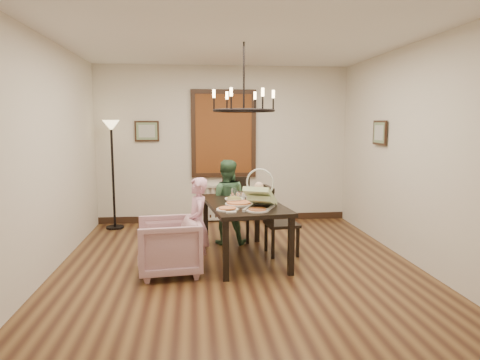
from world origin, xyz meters
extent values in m
cube|color=brown|center=(0.00, 0.00, 0.00)|extent=(4.50, 5.00, 0.01)
cube|color=white|center=(0.00, 0.00, 2.80)|extent=(4.50, 5.00, 0.01)
cube|color=beige|center=(0.00, 2.50, 1.40)|extent=(4.50, 0.01, 2.80)
cube|color=beige|center=(-2.25, 0.00, 1.40)|extent=(0.01, 5.00, 2.80)
cube|color=beige|center=(2.25, 0.00, 1.40)|extent=(0.01, 5.00, 2.80)
cube|color=black|center=(0.11, 0.28, 0.73)|extent=(1.10, 1.71, 0.05)
cube|color=black|center=(-0.19, -0.51, 0.35)|extent=(0.07, 0.07, 0.70)
cube|color=black|center=(-0.37, 0.97, 0.35)|extent=(0.07, 0.07, 0.70)
cube|color=black|center=(0.59, -0.41, 0.35)|extent=(0.07, 0.07, 0.70)
cube|color=black|center=(0.40, 1.06, 0.35)|extent=(0.07, 0.07, 0.70)
imported|color=#C597A3|center=(-0.84, -0.20, 0.34)|extent=(0.81, 0.79, 0.67)
imported|color=#E7A3BE|center=(-0.50, -0.10, 0.47)|extent=(0.26, 0.37, 0.95)
imported|color=#3A6140|center=(-0.06, 1.02, 0.52)|extent=(0.56, 0.46, 1.04)
imported|color=white|center=(-0.02, 0.29, 0.79)|extent=(0.29, 0.29, 0.07)
cylinder|color=tan|center=(0.03, 0.15, 0.77)|extent=(0.36, 0.36, 0.04)
cylinder|color=silver|center=(0.06, 0.39, 0.82)|extent=(0.06, 0.06, 0.13)
cube|color=brown|center=(0.00, 2.46, 1.60)|extent=(1.00, 0.03, 1.40)
cube|color=black|center=(-1.35, 2.47, 1.65)|extent=(0.42, 0.03, 0.36)
cube|color=black|center=(2.21, 0.90, 1.65)|extent=(0.03, 0.42, 0.36)
torus|color=black|center=(0.11, 0.28, 1.95)|extent=(0.80, 0.80, 0.04)
camera|label=1|loc=(-0.53, -5.20, 1.80)|focal=32.00mm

